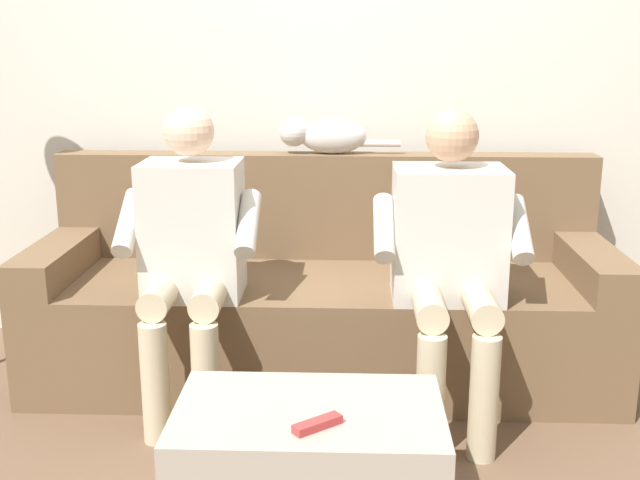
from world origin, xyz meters
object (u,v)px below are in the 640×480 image
coffee_table (309,470)px  person_left_seated (450,247)px  couch (323,304)px  remote_red (317,424)px  person_right_seated (191,244)px  cat_on_backrest (322,135)px

coffee_table → person_left_seated: size_ratio=0.66×
couch → coffee_table: (0.00, 1.13, -0.11)m
person_left_seated → remote_red: person_left_seated is taller
person_left_seated → person_right_seated: (0.96, -0.00, 0.00)m
cat_on_backrest → remote_red: 1.63m
coffee_table → person_right_seated: bearing=-58.4°
coffee_table → remote_red: bearing=104.3°
coffee_table → person_left_seated: 1.02m
coffee_table → person_right_seated: person_right_seated is taller
person_left_seated → cat_on_backrest: bearing=-52.0°
cat_on_backrest → person_right_seated: bearing=53.3°
couch → person_left_seated: size_ratio=2.05×
person_right_seated → remote_red: bearing=119.7°
couch → person_left_seated: person_left_seated is taller
person_left_seated → person_right_seated: bearing=-0.1°
couch → coffee_table: bearing=90.0°
couch → cat_on_backrest: (0.01, -0.27, 0.69)m
couch → person_right_seated: 0.69m
person_right_seated → coffee_table: bearing=121.6°
couch → cat_on_backrest: 0.74m
person_left_seated → cat_on_backrest: 0.87m
person_right_seated → cat_on_backrest: size_ratio=2.19×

